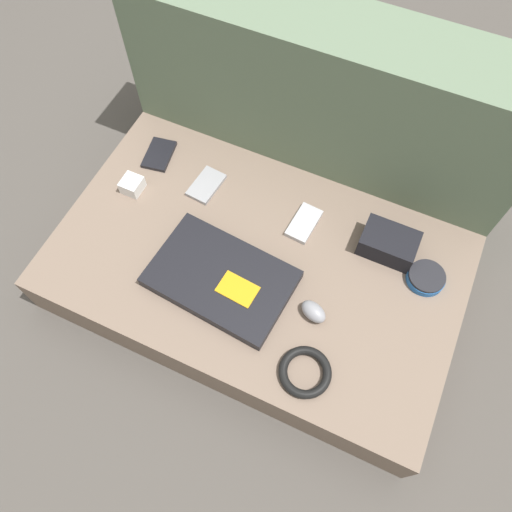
{
  "coord_description": "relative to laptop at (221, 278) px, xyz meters",
  "views": [
    {
      "loc": [
        0.23,
        -0.51,
        1.23
      ],
      "look_at": [
        0.0,
        0.0,
        0.16
      ],
      "focal_mm": 35.0,
      "sensor_mm": 36.0,
      "label": 1
    }
  ],
  "objects": [
    {
      "name": "ground_plane",
      "position": [
        0.05,
        0.09,
        -0.16
      ],
      "size": [
        8.0,
        8.0,
        0.0
      ],
      "primitive_type": "plane",
      "color": "#4C4742"
    },
    {
      "name": "couch_backrest",
      "position": [
        0.05,
        0.49,
        0.11
      ],
      "size": [
        1.0,
        0.2,
        0.53
      ],
      "color": "#60755B",
      "rests_on": "ground_plane"
    },
    {
      "name": "speaker_puck",
      "position": [
        0.44,
        0.21,
        -0.0
      ],
      "size": [
        0.09,
        0.09,
        0.03
      ],
      "color": "#1E569E",
      "rests_on": "couch_seat"
    },
    {
      "name": "phone_silver",
      "position": [
        0.12,
        0.23,
        -0.01
      ],
      "size": [
        0.07,
        0.11,
        0.01
      ],
      "rotation": [
        0.0,
        0.0,
        -0.08
      ],
      "color": "#B7B7BC",
      "rests_on": "couch_seat"
    },
    {
      "name": "charger_brick",
      "position": [
        -0.33,
        0.14,
        0.0
      ],
      "size": [
        0.05,
        0.05,
        0.04
      ],
      "color": "silver",
      "rests_on": "couch_seat"
    },
    {
      "name": "camera_pouch",
      "position": [
        0.33,
        0.25,
        0.02
      ],
      "size": [
        0.13,
        0.09,
        0.06
      ],
      "color": "black",
      "rests_on": "couch_seat"
    },
    {
      "name": "cable_coil",
      "position": [
        0.27,
        -0.12,
        -0.01
      ],
      "size": [
        0.12,
        0.12,
        0.02
      ],
      "color": "black",
      "rests_on": "couch_seat"
    },
    {
      "name": "computer_mouse",
      "position": [
        0.23,
        0.01,
        0.0
      ],
      "size": [
        0.08,
        0.06,
        0.04
      ],
      "rotation": [
        0.0,
        0.0,
        -0.37
      ],
      "color": "gray",
      "rests_on": "couch_seat"
    },
    {
      "name": "phone_black",
      "position": [
        -0.16,
        0.23,
        -0.01
      ],
      "size": [
        0.07,
        0.11,
        0.01
      ],
      "rotation": [
        0.0,
        0.0,
        -0.1
      ],
      "color": "#99999E",
      "rests_on": "couch_seat"
    },
    {
      "name": "laptop",
      "position": [
        0.0,
        0.0,
        0.0
      ],
      "size": [
        0.35,
        0.24,
        0.03
      ],
      "rotation": [
        0.0,
        0.0,
        -0.09
      ],
      "color": "black",
      "rests_on": "couch_seat"
    },
    {
      "name": "phone_small",
      "position": [
        -0.33,
        0.27,
        -0.01
      ],
      "size": [
        0.09,
        0.11,
        0.01
      ],
      "rotation": [
        0.0,
        0.0,
        0.17
      ],
      "color": "black",
      "rests_on": "couch_seat"
    },
    {
      "name": "couch_seat",
      "position": [
        0.05,
        0.09,
        -0.09
      ],
      "size": [
        1.0,
        0.6,
        0.14
      ],
      "color": "#7A6656",
      "rests_on": "ground_plane"
    }
  ]
}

